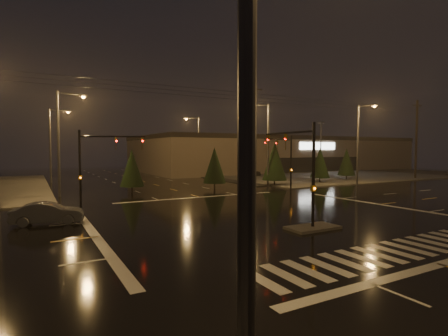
{
  "coord_description": "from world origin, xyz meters",
  "views": [
    {
      "loc": [
        -13.82,
        -18.61,
        4.46
      ],
      "look_at": [
        -0.29,
        5.81,
        3.0
      ],
      "focal_mm": 28.0,
      "sensor_mm": 36.0,
      "label": 1
    }
  ],
  "objects": [
    {
      "name": "streetlight_3",
      "position": [
        11.18,
        16.0,
        5.8
      ],
      "size": [
        2.77,
        0.32,
        10.0
      ],
      "color": "#38383A",
      "rests_on": "ground"
    },
    {
      "name": "car_crossing",
      "position": [
        -13.01,
        4.66,
        0.66
      ],
      "size": [
        4.19,
        2.09,
        1.32
      ],
      "primitive_type": "imported",
      "rotation": [
        0.0,
        0.0,
        1.39
      ],
      "color": "#5A5E62",
      "rests_on": "ground"
    },
    {
      "name": "conifer_4",
      "position": [
        4.35,
        16.4,
        2.73
      ],
      "size": [
        2.6,
        2.6,
        4.76
      ],
      "color": "black",
      "rests_on": "ground"
    },
    {
      "name": "parking_lot",
      "position": [
        35.0,
        28.0,
        0.04
      ],
      "size": [
        50.0,
        24.0,
        0.08
      ],
      "primitive_type": "cube",
      "color": "black",
      "rests_on": "ground"
    },
    {
      "name": "crosswalk",
      "position": [
        0.0,
        -9.0,
        0.01
      ],
      "size": [
        15.0,
        2.6,
        0.01
      ],
      "primitive_type": "cube",
      "color": "beige",
      "rests_on": "ground"
    },
    {
      "name": "retail_building",
      "position": [
        35.0,
        45.99,
        3.84
      ],
      "size": [
        60.2,
        28.3,
        7.2
      ],
      "color": "#6D5E4E",
      "rests_on": "ground"
    },
    {
      "name": "ground",
      "position": [
        0.0,
        0.0,
        0.0
      ],
      "size": [
        140.0,
        140.0,
        0.0
      ],
      "primitive_type": "plane",
      "color": "black",
      "rests_on": "ground"
    },
    {
      "name": "conifer_0",
      "position": [
        12.69,
        16.24,
        3.08
      ],
      "size": [
        3.04,
        3.04,
        5.46
      ],
      "color": "black",
      "rests_on": "ground"
    },
    {
      "name": "streetlight_4",
      "position": [
        11.18,
        36.0,
        5.8
      ],
      "size": [
        2.77,
        0.32,
        10.0
      ],
      "color": "#38383A",
      "rests_on": "ground"
    },
    {
      "name": "signal_mast_nw",
      "position": [
        -9.5,
        10.14,
        3.79
      ],
      "size": [
        4.84,
        1.86,
        6.0
      ],
      "color": "black",
      "rests_on": "ground"
    },
    {
      "name": "sidewalk_ne",
      "position": [
        30.0,
        30.0,
        0.06
      ],
      "size": [
        36.0,
        36.0,
        0.12
      ],
      "primitive_type": "cube",
      "color": "#46433E",
      "rests_on": "ground"
    },
    {
      "name": "signal_mast_ne",
      "position": [
        9.5,
        10.14,
        3.79
      ],
      "size": [
        4.84,
        1.86,
        6.0
      ],
      "color": "black",
      "rests_on": "ground"
    },
    {
      "name": "stop_bar_far",
      "position": [
        0.0,
        11.0,
        0.01
      ],
      "size": [
        16.0,
        0.5,
        0.01
      ],
      "primitive_type": "cube",
      "color": "beige",
      "rests_on": "ground"
    },
    {
      "name": "median_island",
      "position": [
        0.0,
        -4.0,
        0.07
      ],
      "size": [
        3.0,
        1.6,
        0.15
      ],
      "primitive_type": "cube",
      "color": "#46433E",
      "rests_on": "ground"
    },
    {
      "name": "conifer_1",
      "position": [
        20.19,
        16.11,
        2.73
      ],
      "size": [
        2.6,
        2.6,
        4.77
      ],
      "color": "black",
      "rests_on": "ground"
    },
    {
      "name": "streetlight_1",
      "position": [
        -11.18,
        18.0,
        5.8
      ],
      "size": [
        2.77,
        0.32,
        10.0
      ],
      "color": "#38383A",
      "rests_on": "ground"
    },
    {
      "name": "utility_pole_1",
      "position": [
        8.0,
        14.0,
        6.13
      ],
      "size": [
        2.2,
        0.32,
        12.0
      ],
      "color": "black",
      "rests_on": "ground"
    },
    {
      "name": "car_parked",
      "position": [
        18.22,
        30.69,
        0.76
      ],
      "size": [
        2.84,
        4.79,
        1.53
      ],
      "primitive_type": "imported",
      "rotation": [
        0.0,
        0.0,
        0.24
      ],
      "color": "black",
      "rests_on": "ground"
    },
    {
      "name": "signal_mast_median",
      "position": [
        0.0,
        -3.07,
        3.75
      ],
      "size": [
        0.25,
        4.59,
        6.0
      ],
      "color": "black",
      "rests_on": "ground"
    },
    {
      "name": "streetlight_6",
      "position": [
        22.0,
        11.18,
        5.8
      ],
      "size": [
        0.32,
        2.77,
        10.0
      ],
      "color": "#38383A",
      "rests_on": "ground"
    },
    {
      "name": "stop_bar_near",
      "position": [
        0.0,
        -11.0,
        0.01
      ],
      "size": [
        16.0,
        0.5,
        0.01
      ],
      "primitive_type": "cube",
      "color": "beige",
      "rests_on": "ground"
    },
    {
      "name": "conifer_2",
      "position": [
        26.74,
        17.44,
        2.68
      ],
      "size": [
        2.54,
        2.54,
        4.67
      ],
      "color": "black",
      "rests_on": "ground"
    },
    {
      "name": "utility_pole_2",
      "position": [
        38.0,
        14.0,
        6.13
      ],
      "size": [
        2.2,
        0.32,
        12.0
      ],
      "color": "black",
      "rests_on": "ground"
    },
    {
      "name": "streetlight_0",
      "position": [
        -11.18,
        -15.0,
        5.8
      ],
      "size": [
        2.77,
        0.32,
        10.0
      ],
      "color": "#38383A",
      "rests_on": "ground"
    },
    {
      "name": "conifer_3",
      "position": [
        -4.78,
        17.21,
        2.6
      ],
      "size": [
        2.44,
        2.44,
        4.51
      ],
      "color": "black",
      "rests_on": "ground"
    },
    {
      "name": "streetlight_2",
      "position": [
        -11.18,
        34.0,
        5.8
      ],
      "size": [
        2.77,
        0.32,
        10.0
      ],
      "color": "#38383A",
      "rests_on": "ground"
    }
  ]
}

